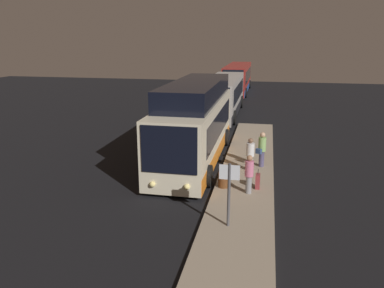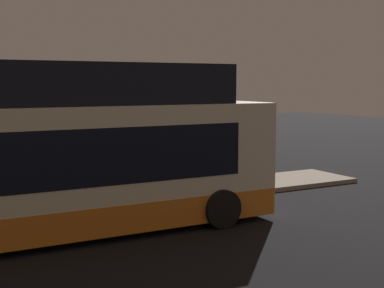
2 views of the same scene
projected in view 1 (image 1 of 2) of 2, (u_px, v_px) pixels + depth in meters
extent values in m
plane|color=black|center=(190.00, 167.00, 18.75)|extent=(80.00, 80.00, 0.00)
cube|color=gray|center=(247.00, 170.00, 18.19)|extent=(20.00, 2.47, 0.15)
cube|color=beige|center=(195.00, 130.00, 19.40)|extent=(10.36, 2.55, 2.96)
cube|color=orange|center=(195.00, 151.00, 19.70)|extent=(10.30, 2.57, 0.70)
cube|color=black|center=(196.00, 122.00, 19.54)|extent=(8.49, 2.58, 1.30)
cube|color=black|center=(169.00, 150.00, 14.38)|extent=(0.06, 2.24, 1.89)
sphere|color=#F9E58C|center=(187.00, 187.00, 14.62)|extent=(0.24, 0.24, 0.24)
sphere|color=#F9E58C|center=(152.00, 184.00, 14.89)|extent=(0.24, 0.24, 0.24)
cylinder|color=black|center=(208.00, 176.00, 16.15)|extent=(0.99, 0.30, 0.99)
cylinder|color=black|center=(152.00, 172.00, 16.64)|extent=(0.99, 0.30, 0.99)
cylinder|color=black|center=(226.00, 137.00, 22.50)|extent=(0.99, 0.30, 0.99)
cylinder|color=black|center=(184.00, 135.00, 22.98)|extent=(0.99, 0.30, 0.99)
cube|color=black|center=(196.00, 91.00, 19.25)|extent=(8.80, 2.34, 0.99)
cube|color=#B2ADA8|center=(224.00, 95.00, 31.32)|extent=(11.21, 2.45, 2.91)
cube|color=black|center=(223.00, 108.00, 31.62)|extent=(11.16, 2.47, 0.70)
cube|color=black|center=(224.00, 91.00, 31.49)|extent=(9.19, 2.48, 1.28)
cube|color=black|center=(214.00, 101.00, 25.90)|extent=(0.06, 2.15, 1.86)
sphere|color=#F9E58C|center=(223.00, 121.00, 26.14)|extent=(0.24, 0.24, 0.24)
sphere|color=#F9E58C|center=(204.00, 120.00, 26.40)|extent=(0.24, 0.24, 0.24)
cylinder|color=black|center=(234.00, 118.00, 27.79)|extent=(1.09, 0.30, 1.09)
cylinder|color=black|center=(201.00, 116.00, 28.26)|extent=(1.09, 0.30, 1.09)
cylinder|color=black|center=(241.00, 102.00, 34.66)|extent=(1.09, 0.30, 1.09)
cylinder|color=black|center=(215.00, 101.00, 35.13)|extent=(1.09, 0.30, 1.09)
cube|color=maroon|center=(238.00, 78.00, 44.57)|extent=(12.30, 2.45, 3.04)
cube|color=#23478C|center=(237.00, 88.00, 44.89)|extent=(12.24, 2.47, 0.70)
cube|color=black|center=(238.00, 74.00, 44.76)|extent=(10.09, 2.48, 1.34)
cube|color=black|center=(233.00, 79.00, 38.63)|extent=(0.06, 2.15, 1.95)
sphere|color=#F9E58C|center=(239.00, 94.00, 38.89)|extent=(0.24, 0.24, 0.24)
sphere|color=#F9E58C|center=(226.00, 94.00, 39.15)|extent=(0.24, 0.24, 0.24)
cylinder|color=black|center=(245.00, 93.00, 40.71)|extent=(1.03, 0.30, 1.03)
cylinder|color=black|center=(223.00, 92.00, 41.18)|extent=(1.03, 0.30, 1.03)
cylinder|color=black|center=(249.00, 84.00, 48.25)|extent=(1.03, 0.30, 1.03)
cylinder|color=black|center=(230.00, 84.00, 48.72)|extent=(1.03, 0.30, 1.03)
cylinder|color=gray|center=(249.00, 185.00, 15.15)|extent=(0.32, 0.32, 0.73)
cylinder|color=#CC6B8C|center=(249.00, 169.00, 14.96)|extent=(0.45, 0.45, 0.64)
sphere|color=#9E7051|center=(250.00, 158.00, 14.84)|extent=(0.24, 0.24, 0.24)
cylinder|color=silver|center=(250.00, 163.00, 17.78)|extent=(0.37, 0.37, 0.72)
cylinder|color=silver|center=(250.00, 150.00, 17.59)|extent=(0.53, 0.53, 0.63)
sphere|color=brown|center=(251.00, 141.00, 17.48)|extent=(0.24, 0.24, 0.24)
cylinder|color=#4C476B|center=(261.00, 159.00, 18.33)|extent=(0.36, 0.36, 0.79)
cylinder|color=#8CB766|center=(262.00, 144.00, 18.13)|extent=(0.51, 0.51, 0.68)
sphere|color=tan|center=(263.00, 135.00, 18.00)|extent=(0.26, 0.26, 0.26)
cube|color=#334C7F|center=(259.00, 151.00, 18.01)|extent=(0.27, 0.31, 0.24)
cube|color=maroon|center=(258.00, 181.00, 15.66)|extent=(0.37, 0.19, 0.62)
cylinder|color=black|center=(258.00, 172.00, 15.54)|extent=(0.02, 0.02, 0.24)
cylinder|color=#4C4C51|center=(229.00, 195.00, 12.29)|extent=(0.10, 0.10, 2.21)
cube|color=silver|center=(229.00, 172.00, 12.07)|extent=(0.04, 0.67, 0.50)
cylinder|color=#593319|center=(223.00, 180.00, 15.78)|extent=(0.44, 0.44, 0.65)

